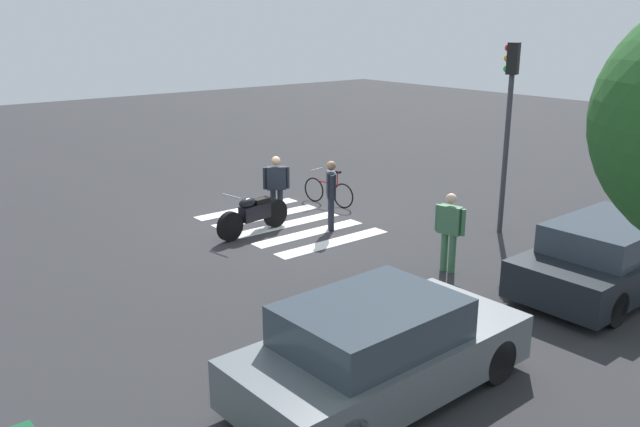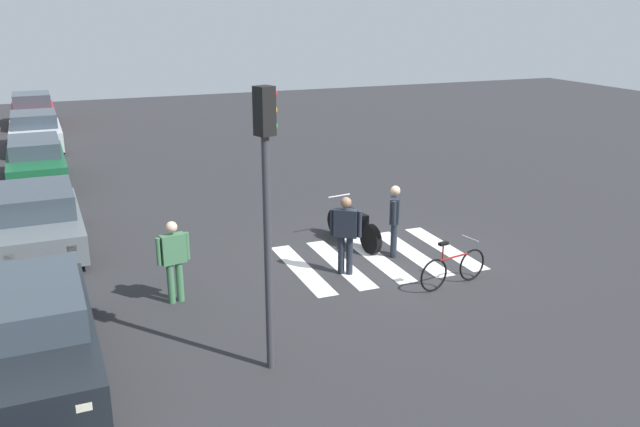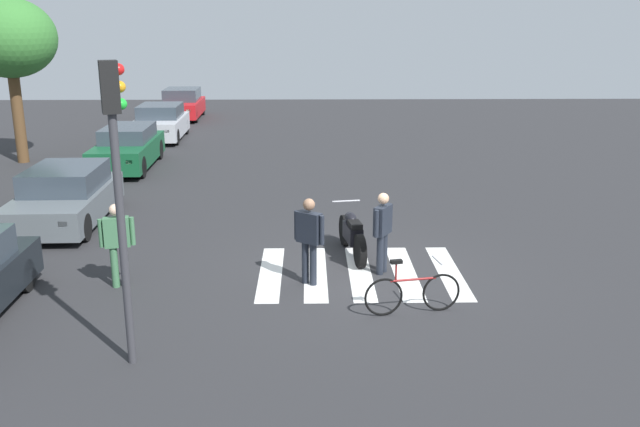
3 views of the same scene
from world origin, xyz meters
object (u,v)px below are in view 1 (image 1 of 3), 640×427
Objects in this scene: police_motorcycle at (254,214)px; officer_by_motorcycle at (331,191)px; officer_on_foot at (276,184)px; pedestrian_bystander at (450,228)px; car_grey_coupe at (379,350)px; leaning_bicycle at (329,191)px; traffic_light_pole at (509,108)px; car_black_suv at (613,256)px.

police_motorcycle is 1.26× the size of officer_by_motorcycle.
officer_on_foot reaches higher than pedestrian_bystander.
officer_on_foot reaches higher than car_grey_coupe.
police_motorcycle is at bearing -29.86° from officer_by_motorcycle.
leaning_bicycle is at bearing -103.78° from pedestrian_bystander.
officer_on_foot reaches higher than leaning_bicycle.
traffic_light_pole is (-3.65, 4.10, 2.01)m from officer_on_foot.
officer_on_foot is 0.97× the size of officer_by_motorcycle.
car_grey_coupe reaches higher than police_motorcycle.
leaning_bicycle is 1.03× the size of officer_on_foot.
police_motorcycle is 0.48× the size of traffic_light_pole.
police_motorcycle is 1.29× the size of officer_on_foot.
car_black_suv is 4.36m from traffic_light_pole.
officer_by_motorcycle reaches higher than pedestrian_bystander.
police_motorcycle is 6.39m from traffic_light_pole.
traffic_light_pole is at bearing -154.91° from car_grey_coupe.
pedestrian_bystander is (1.32, 5.38, 0.55)m from leaning_bicycle.
pedestrian_bystander is (-1.69, 4.53, 0.45)m from police_motorcycle.
police_motorcycle is 1.31× the size of pedestrian_bystander.
pedestrian_bystander is 4.92m from car_grey_coupe.
car_black_suv reaches higher than police_motorcycle.
car_grey_coupe is (2.57, 6.97, 0.19)m from police_motorcycle.
leaning_bicycle is at bearing -125.52° from car_grey_coupe.
officer_on_foot is 7.94m from car_black_suv.
pedestrian_bystander reaches higher than car_black_suv.
traffic_light_pole reaches higher than police_motorcycle.
officer_on_foot is at bearing -48.34° from traffic_light_pole.
car_black_suv is (-1.72, 2.51, -0.27)m from pedestrian_bystander.
officer_by_motorcycle is (-0.57, 1.46, 0.03)m from officer_on_foot.
traffic_light_pole is at bearing 131.66° from officer_on_foot.
traffic_light_pole reaches higher than officer_by_motorcycle.
police_motorcycle is at bearing -64.16° from car_black_suv.
officer_on_foot is 0.36× the size of car_black_suv.
car_grey_coupe is (4.19, 6.04, -0.31)m from officer_by_motorcycle.
traffic_light_pole is at bearing 110.85° from leaning_bicycle.
leaning_bicycle is at bearing -170.74° from officer_on_foot.
car_grey_coupe is 0.97× the size of traffic_light_pole.
officer_by_motorcycle is at bearing -124.74° from car_grey_coupe.
car_black_suv is (-1.80, 6.12, -0.32)m from officer_by_motorcycle.
police_motorcycle is at bearing -110.27° from car_grey_coupe.
pedestrian_bystander reaches higher than police_motorcycle.
officer_on_foot is at bearing -153.06° from police_motorcycle.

